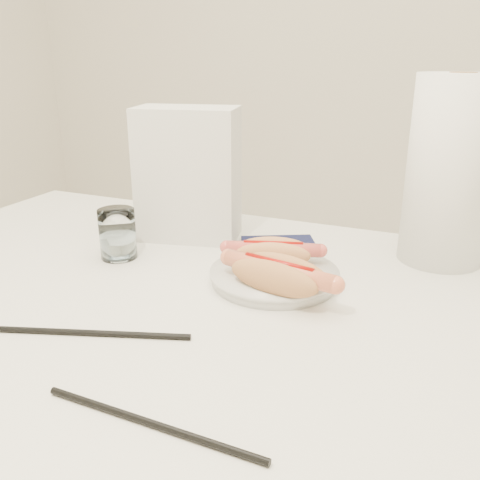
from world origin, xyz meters
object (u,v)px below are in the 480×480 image
at_px(napkin_box, 188,174).
at_px(hotdog_right, 279,275).
at_px(hotdog_left, 273,253).
at_px(table, 182,326).
at_px(plate, 274,277).
at_px(water_glass, 118,234).
at_px(paper_towel_roll, 450,172).

bearing_deg(napkin_box, hotdog_right, -50.44).
distance_m(hotdog_left, hotdog_right, 0.10).
bearing_deg(hotdog_right, table, -156.41).
height_order(hotdog_left, napkin_box, napkin_box).
bearing_deg(plate, table, -144.13).
xyz_separation_m(water_glass, paper_towel_roll, (0.52, 0.21, 0.11)).
height_order(hotdog_left, water_glass, water_glass).
relative_size(hotdog_right, napkin_box, 0.72).
bearing_deg(hotdog_left, hotdog_right, -82.73).
relative_size(hotdog_right, water_glass, 2.04).
bearing_deg(plate, hotdog_left, 113.88).
xyz_separation_m(hotdog_right, napkin_box, (-0.25, 0.19, 0.08)).
height_order(hotdog_right, napkin_box, napkin_box).
bearing_deg(water_glass, napkin_box, 66.68).
height_order(hotdog_left, paper_towel_roll, paper_towel_roll).
relative_size(plate, paper_towel_roll, 0.63).
xyz_separation_m(table, napkin_box, (-0.10, 0.22, 0.18)).
bearing_deg(hotdog_right, plate, 126.15).
bearing_deg(napkin_box, water_glass, -126.10).
distance_m(plate, water_glass, 0.29).
height_order(hotdog_left, hotdog_right, hotdog_right).
bearing_deg(plate, hotdog_right, -65.07).
bearing_deg(paper_towel_roll, plate, -138.55).
distance_m(hotdog_left, paper_towel_roll, 0.32).
relative_size(water_glass, paper_towel_roll, 0.28).
relative_size(hotdog_left, paper_towel_roll, 0.49).
xyz_separation_m(hotdog_left, hotdog_right, (0.04, -0.09, 0.00)).
height_order(water_glass, napkin_box, napkin_box).
relative_size(plate, hotdog_right, 1.09).
distance_m(hotdog_right, napkin_box, 0.33).
distance_m(napkin_box, paper_towel_roll, 0.46).
height_order(table, napkin_box, napkin_box).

